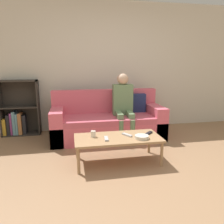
% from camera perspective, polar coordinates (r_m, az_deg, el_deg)
% --- Properties ---
extents(ground_plane, '(22.00, 22.00, 0.00)m').
position_cam_1_polar(ground_plane, '(2.72, 7.51, -17.92)').
color(ground_plane, '#997251').
extents(wall_back, '(12.00, 0.06, 2.60)m').
position_cam_1_polar(wall_back, '(4.64, -1.33, 11.63)').
color(wall_back, beige).
rests_on(wall_back, ground_plane).
extents(couch, '(2.04, 0.85, 0.88)m').
position_cam_1_polar(couch, '(4.12, -1.11, -2.64)').
color(couch, '#DB5B70').
rests_on(couch, ground_plane).
extents(bookshelf, '(0.71, 0.28, 1.07)m').
position_cam_1_polar(bookshelf, '(4.64, -23.22, -0.43)').
color(bookshelf, '#332D28').
rests_on(bookshelf, ground_plane).
extents(coffee_table, '(1.19, 0.56, 0.37)m').
position_cam_1_polar(coffee_table, '(3.06, 1.50, -7.14)').
color(coffee_table, '#A87F56').
rests_on(coffee_table, ground_plane).
extents(person_adult, '(0.38, 0.61, 1.20)m').
position_cam_1_polar(person_adult, '(4.01, 2.95, 2.74)').
color(person_adult, '#66845B').
rests_on(person_adult, ground_plane).
extents(cup_near, '(0.07, 0.07, 0.09)m').
position_cam_1_polar(cup_near, '(3.05, -4.93, -5.74)').
color(cup_near, silver).
rests_on(cup_near, coffee_table).
extents(tv_remote_0, '(0.06, 0.17, 0.02)m').
position_cam_1_polar(tv_remote_0, '(2.96, -1.50, -6.95)').
color(tv_remote_0, '#B7B7BC').
rests_on(tv_remote_0, coffee_table).
extents(tv_remote_1, '(0.13, 0.17, 0.02)m').
position_cam_1_polar(tv_remote_1, '(3.11, 3.93, -5.99)').
color(tv_remote_1, '#B7B7BC').
rests_on(tv_remote_1, coffee_table).
extents(tv_remote_2, '(0.16, 0.15, 0.02)m').
position_cam_1_polar(tv_remote_2, '(3.22, 9.52, -5.50)').
color(tv_remote_2, black).
rests_on(tv_remote_2, coffee_table).
extents(snack_bowl, '(0.19, 0.19, 0.05)m').
position_cam_1_polar(snack_bowl, '(3.01, 7.78, -6.47)').
color(snack_bowl, beige).
rests_on(snack_bowl, coffee_table).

